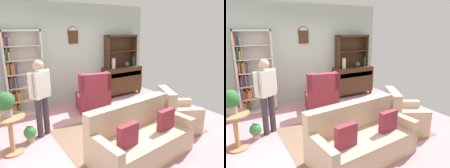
# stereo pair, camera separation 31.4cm
# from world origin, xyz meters

# --- Properties ---
(ground_plane) EXTENTS (5.40, 4.60, 0.02)m
(ground_plane) POSITION_xyz_m (0.00, 0.00, -0.01)
(ground_plane) COLOR #C68C93
(wall_back) EXTENTS (5.00, 0.09, 2.80)m
(wall_back) POSITION_xyz_m (0.00, 2.13, 1.41)
(wall_back) COLOR #ADC1B7
(wall_back) RESTS_ON ground_plane
(area_rug) EXTENTS (2.86, 1.92, 0.01)m
(area_rug) POSITION_xyz_m (0.20, -0.30, 0.00)
(area_rug) COLOR #846651
(area_rug) RESTS_ON ground_plane
(bookshelf) EXTENTS (0.90, 0.30, 2.10)m
(bookshelf) POSITION_xyz_m (-1.44, 1.94, 1.02)
(bookshelf) COLOR silver
(bookshelf) RESTS_ON ground_plane
(sideboard) EXTENTS (1.30, 0.45, 0.92)m
(sideboard) POSITION_xyz_m (1.59, 1.86, 0.51)
(sideboard) COLOR #422816
(sideboard) RESTS_ON ground_plane
(sideboard_hutch) EXTENTS (1.10, 0.26, 1.00)m
(sideboard_hutch) POSITION_xyz_m (1.59, 1.97, 1.56)
(sideboard_hutch) COLOR #422816
(sideboard_hutch) RESTS_ON sideboard
(vase_tall) EXTENTS (0.11, 0.11, 0.32)m
(vase_tall) POSITION_xyz_m (1.20, 1.78, 1.08)
(vase_tall) COLOR beige
(vase_tall) RESTS_ON sideboard
(vase_round) EXTENTS (0.15, 0.15, 0.17)m
(vase_round) POSITION_xyz_m (1.72, 1.79, 1.01)
(vase_round) COLOR #33476B
(vase_round) RESTS_ON sideboard
(bottle_wine) EXTENTS (0.07, 0.07, 0.30)m
(bottle_wine) POSITION_xyz_m (1.98, 1.77, 1.07)
(bottle_wine) COLOR #194223
(bottle_wine) RESTS_ON sideboard
(couch_floral) EXTENTS (1.87, 1.01, 0.90)m
(couch_floral) POSITION_xyz_m (-0.17, -1.08, 0.31)
(couch_floral) COLOR #C6AD8E
(couch_floral) RESTS_ON ground_plane
(armchair_floral) EXTENTS (1.04, 1.03, 0.88)m
(armchair_floral) POSITION_xyz_m (1.19, -0.72, 0.29)
(armchair_floral) COLOR #C6AD8E
(armchair_floral) RESTS_ON ground_plane
(wingback_chair) EXTENTS (0.94, 0.95, 1.05)m
(wingback_chair) POSITION_xyz_m (0.13, 1.13, 0.38)
(wingback_chair) COLOR maroon
(wingback_chair) RESTS_ON ground_plane
(plant_stand) EXTENTS (0.52, 0.52, 0.69)m
(plant_stand) POSITION_xyz_m (-2.00, 0.21, 0.42)
(plant_stand) COLOR #A87F56
(plant_stand) RESTS_ON ground_plane
(potted_plant_large) EXTENTS (0.31, 0.31, 0.43)m
(potted_plant_large) POSITION_xyz_m (-2.03, 0.22, 0.94)
(potted_plant_large) COLOR gray
(potted_plant_large) RESTS_ON plant_stand
(potted_plant_small) EXTENTS (0.24, 0.24, 0.33)m
(potted_plant_small) POSITION_xyz_m (-1.65, 0.40, 0.19)
(potted_plant_small) COLOR gray
(potted_plant_small) RESTS_ON ground_plane
(person_reading) EXTENTS (0.50, 0.34, 1.56)m
(person_reading) POSITION_xyz_m (-1.35, 0.54, 0.91)
(person_reading) COLOR #38333D
(person_reading) RESTS_ON ground_plane
(coffee_table) EXTENTS (0.80, 0.50, 0.42)m
(coffee_table) POSITION_xyz_m (0.03, -0.33, 0.35)
(coffee_table) COLOR #422816
(coffee_table) RESTS_ON ground_plane
(book_stack) EXTENTS (0.19, 0.15, 0.11)m
(book_stack) POSITION_xyz_m (0.01, -0.42, 0.48)
(book_stack) COLOR #CC7233
(book_stack) RESTS_ON coffee_table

